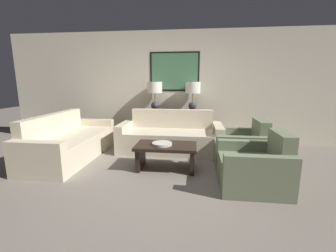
{
  "coord_description": "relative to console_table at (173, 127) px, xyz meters",
  "views": [
    {
      "loc": [
        0.51,
        -3.08,
        1.47
      ],
      "look_at": [
        0.01,
        1.01,
        0.65
      ],
      "focal_mm": 24.0,
      "sensor_mm": 36.0,
      "label": 1
    }
  ],
  "objects": [
    {
      "name": "couch_by_side",
      "position": [
        -1.9,
        -1.33,
        -0.1
      ],
      "size": [
        0.91,
        2.16,
        0.86
      ],
      "color": "beige",
      "rests_on": "ground_plane"
    },
    {
      "name": "armchair_near_back_wall",
      "position": [
        1.36,
        -1.2,
        -0.11
      ],
      "size": [
        0.9,
        0.88,
        0.8
      ],
      "color": "#707A5B",
      "rests_on": "ground_plane"
    },
    {
      "name": "couch_by_back_wall",
      "position": [
        0.0,
        -0.64,
        -0.1
      ],
      "size": [
        2.16,
        0.91,
        0.86
      ],
      "color": "beige",
      "rests_on": "ground_plane"
    },
    {
      "name": "coffee_table",
      "position": [
        0.04,
        -1.69,
        -0.08
      ],
      "size": [
        1.01,
        0.59,
        0.43
      ],
      "color": "black",
      "rests_on": "ground_plane"
    },
    {
      "name": "decorative_bowl",
      "position": [
        -0.02,
        -1.72,
        0.06
      ],
      "size": [
        0.33,
        0.33,
        0.04
      ],
      "color": "beige",
      "rests_on": "coffee_table"
    },
    {
      "name": "armchair_near_camera",
      "position": [
        1.36,
        -2.18,
        -0.11
      ],
      "size": [
        0.9,
        0.88,
        0.8
      ],
      "color": "#707A5B",
      "rests_on": "ground_plane"
    },
    {
      "name": "ground_plane",
      "position": [
        0.0,
        -2.2,
        -0.39
      ],
      "size": [
        20.0,
        20.0,
        0.0
      ],
      "primitive_type": "plane",
      "color": "slate"
    },
    {
      "name": "console_table",
      "position": [
        0.0,
        0.0,
        0.0
      ],
      "size": [
        1.44,
        0.37,
        0.78
      ],
      "color": "#332319",
      "rests_on": "ground_plane"
    },
    {
      "name": "back_wall",
      "position": [
        0.0,
        0.26,
        0.94
      ],
      "size": [
        8.38,
        0.12,
        2.65
      ],
      "color": "beige",
      "rests_on": "ground_plane"
    },
    {
      "name": "table_lamp_right",
      "position": [
        0.45,
        -0.0,
        0.85
      ],
      "size": [
        0.34,
        0.34,
        0.68
      ],
      "color": "#333338",
      "rests_on": "console_table"
    },
    {
      "name": "table_lamp_left",
      "position": [
        -0.45,
        -0.0,
        0.85
      ],
      "size": [
        0.34,
        0.34,
        0.68
      ],
      "color": "#333338",
      "rests_on": "console_table"
    }
  ]
}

